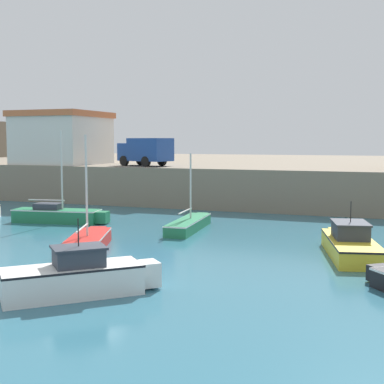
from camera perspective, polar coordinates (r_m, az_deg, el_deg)
ground_plane at (r=21.10m, az=-11.15°, el=-8.25°), size 200.00×200.00×0.00m
quay_seawall at (r=57.02m, az=9.62°, el=1.90°), size 120.00×40.00×2.98m
sailboat_red_0 at (r=24.71m, az=-11.20°, el=-5.35°), size 3.46×6.32×5.25m
motorboat_yellow_1 at (r=24.25m, az=16.52°, el=-5.29°), size 3.12×6.49×2.37m
sailboat_green_3 at (r=29.95m, az=-0.29°, el=-3.39°), size 1.77×6.13×4.28m
sailboat_green_7 at (r=33.62m, az=-14.08°, el=-2.34°), size 6.06×2.32×5.57m
motorboat_white_8 at (r=17.78m, az=-12.09°, el=-8.82°), size 4.51×4.41×2.51m
harbor_shed_near_wharf at (r=47.77m, az=-13.65°, el=5.66°), size 6.70×7.02×4.49m
truck_on_quay at (r=42.79m, az=-4.98°, el=4.42°), size 4.71×3.22×2.20m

